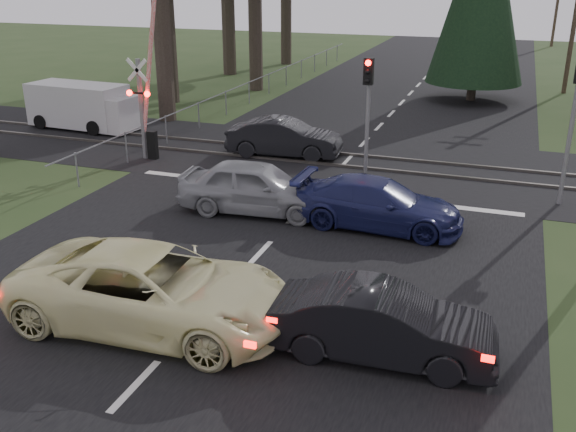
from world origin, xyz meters
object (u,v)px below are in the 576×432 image
at_px(utility_pole_mid, 576,9).
at_px(dark_car_far, 284,138).
at_px(cream_coupe, 154,289).
at_px(silver_car, 256,187).
at_px(traffic_signal_center, 368,96).
at_px(dark_hatchback, 383,324).
at_px(white_van, 85,107).
at_px(crossing_signal, 146,106).
at_px(blue_sedan, 378,204).

bearing_deg(utility_pole_mid, dark_car_far, -121.26).
xyz_separation_m(cream_coupe, silver_car, (-0.51, 6.81, -0.03)).
height_order(traffic_signal_center, dark_hatchback, traffic_signal_center).
relative_size(dark_car_far, white_van, 0.84).
bearing_deg(cream_coupe, white_van, 37.13).
bearing_deg(white_van, crossing_signal, -28.71).
xyz_separation_m(traffic_signal_center, dark_hatchback, (2.95, -11.27, -2.11)).
bearing_deg(traffic_signal_center, silver_car, -114.59).
bearing_deg(blue_sedan, crossing_signal, 69.63).
height_order(crossing_signal, white_van, crossing_signal).
relative_size(traffic_signal_center, dark_car_far, 0.92).
distance_m(crossing_signal, silver_car, 7.35).
bearing_deg(traffic_signal_center, dark_hatchback, -75.35).
distance_m(dark_car_far, white_van, 10.18).
bearing_deg(dark_car_far, dark_hatchback, -158.02).
relative_size(silver_car, dark_car_far, 1.05).
relative_size(silver_car, blue_sedan, 0.97).
xyz_separation_m(cream_coupe, blue_sedan, (3.21, 6.84, -0.12)).
relative_size(dark_hatchback, silver_car, 0.91).
relative_size(utility_pole_mid, dark_hatchback, 2.13).
bearing_deg(white_van, traffic_signal_center, -6.60).
distance_m(utility_pole_mid, dark_hatchback, 31.19).
distance_m(crossing_signal, dark_hatchback, 15.34).
bearing_deg(white_van, silver_car, -29.16).
bearing_deg(white_van, cream_coupe, -46.24).
bearing_deg(cream_coupe, silver_car, 1.48).
height_order(crossing_signal, dark_hatchback, crossing_signal).
bearing_deg(blue_sedan, white_van, 65.70).
relative_size(cream_coupe, blue_sedan, 1.23).
bearing_deg(utility_pole_mid, white_van, -141.42).
distance_m(silver_car, blue_sedan, 3.72).
bearing_deg(blue_sedan, dark_car_far, 41.21).
distance_m(traffic_signal_center, dark_hatchback, 11.84).
height_order(silver_car, blue_sedan, silver_car).
bearing_deg(dark_car_far, cream_coupe, -177.48).
xyz_separation_m(silver_car, blue_sedan, (3.72, 0.03, -0.10)).
height_order(dark_hatchback, blue_sedan, dark_hatchback).
bearing_deg(silver_car, traffic_signal_center, -29.40).
height_order(dark_hatchback, white_van, white_van).
xyz_separation_m(dark_hatchback, blue_sedan, (-1.46, 6.43, -0.00)).
xyz_separation_m(traffic_signal_center, dark_car_far, (-3.50, 1.20, -2.08)).
xyz_separation_m(cream_coupe, dark_car_far, (-1.78, 12.88, -0.09)).
bearing_deg(white_van, utility_pole_mid, 42.39).
bearing_deg(dark_car_far, crossing_signal, 108.29).
bearing_deg(cream_coupe, crossing_signal, 28.48).
bearing_deg(dark_car_far, blue_sedan, -145.79).
xyz_separation_m(traffic_signal_center, white_van, (-13.59, 2.50, -1.78)).
xyz_separation_m(crossing_signal, dark_hatchback, (11.22, -10.38, -1.36)).
xyz_separation_m(dark_car_far, white_van, (-10.09, 1.30, 0.29)).
height_order(utility_pole_mid, dark_car_far, utility_pole_mid).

